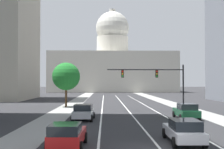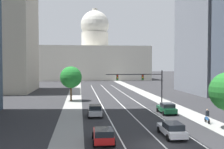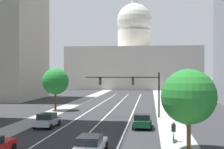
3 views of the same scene
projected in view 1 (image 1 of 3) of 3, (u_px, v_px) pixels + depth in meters
ground_plane at (121, 102)px, 55.87m from camera, size 400.00×400.00×0.00m
sidewalk_left at (73, 104)px, 50.68m from camera, size 3.10×130.00×0.01m
sidewalk_right at (173, 104)px, 51.07m from camera, size 3.10×130.00×0.01m
lane_stripe_left at (102, 110)px, 40.80m from camera, size 0.16×90.00×0.01m
lane_stripe_center at (128, 110)px, 40.88m from camera, size 0.16×90.00×0.01m
lane_stripe_right at (153, 110)px, 40.96m from camera, size 0.16×90.00×0.01m
capitol_building at (112, 67)px, 121.69m from camera, size 47.69×27.25×33.14m
car_red at (67, 135)px, 16.92m from camera, size 2.03×4.14×1.47m
car_white at (184, 131)px, 18.45m from camera, size 2.02×4.78×1.47m
car_silver at (83, 112)px, 29.68m from camera, size 2.14×4.10×1.55m
car_green at (186, 111)px, 30.64m from camera, size 2.03×4.33×1.56m
traffic_signal_mast at (157, 78)px, 39.59m from camera, size 10.02×0.39×6.01m
street_tree_near_left at (66, 76)px, 45.90m from camera, size 4.20×4.20×6.69m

